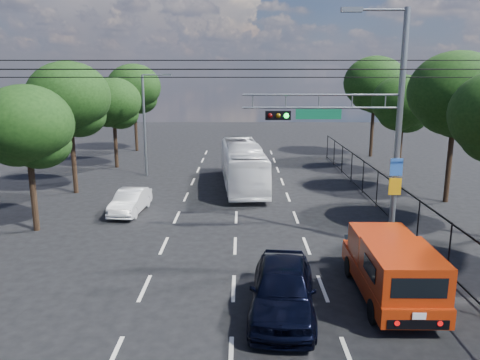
{
  "coord_description": "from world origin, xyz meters",
  "views": [
    {
      "loc": [
        0.26,
        -10.54,
        7.03
      ],
      "look_at": [
        0.2,
        8.14,
        2.8
      ],
      "focal_mm": 35.0,
      "sensor_mm": 36.0,
      "label": 1
    }
  ],
  "objects_px": {
    "signal_mast": "(369,121)",
    "white_van": "(130,201)",
    "red_pickup": "(391,267)",
    "white_bus": "(243,165)",
    "navy_hatchback": "(283,289)"
  },
  "relations": [
    {
      "from": "signal_mast",
      "to": "red_pickup",
      "type": "height_order",
      "value": "signal_mast"
    },
    {
      "from": "signal_mast",
      "to": "white_van",
      "type": "distance_m",
      "value": 12.68
    },
    {
      "from": "signal_mast",
      "to": "navy_hatchback",
      "type": "bearing_deg",
      "value": -123.71
    },
    {
      "from": "red_pickup",
      "to": "navy_hatchback",
      "type": "distance_m",
      "value": 3.64
    },
    {
      "from": "white_bus",
      "to": "red_pickup",
      "type": "bearing_deg",
      "value": -77.72
    },
    {
      "from": "red_pickup",
      "to": "white_van",
      "type": "xyz_separation_m",
      "value": [
        -10.5,
        9.52,
        -0.47
      ]
    },
    {
      "from": "signal_mast",
      "to": "white_van",
      "type": "xyz_separation_m",
      "value": [
        -10.78,
        4.8,
        -4.63
      ]
    },
    {
      "from": "white_van",
      "to": "red_pickup",
      "type": "bearing_deg",
      "value": -37.01
    },
    {
      "from": "red_pickup",
      "to": "navy_hatchback",
      "type": "xyz_separation_m",
      "value": [
        -3.5,
        -0.96,
        -0.27
      ]
    },
    {
      "from": "red_pickup",
      "to": "white_bus",
      "type": "height_order",
      "value": "white_bus"
    },
    {
      "from": "navy_hatchback",
      "to": "white_van",
      "type": "relative_size",
      "value": 1.28
    },
    {
      "from": "white_van",
      "to": "white_bus",
      "type": "bearing_deg",
      "value": 50.36
    },
    {
      "from": "red_pickup",
      "to": "navy_hatchback",
      "type": "bearing_deg",
      "value": -164.71
    },
    {
      "from": "signal_mast",
      "to": "red_pickup",
      "type": "relative_size",
      "value": 1.74
    },
    {
      "from": "navy_hatchback",
      "to": "white_van",
      "type": "xyz_separation_m",
      "value": [
        -7.0,
        10.48,
        -0.19
      ]
    }
  ]
}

